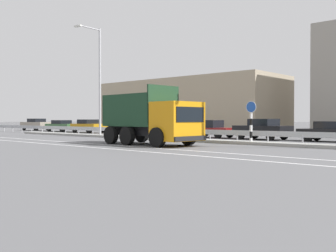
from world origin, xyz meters
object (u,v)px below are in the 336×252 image
object	(u,v)px
parked_car_1	(62,126)
parked_car_6	(262,129)
parked_car_7	(333,131)
parked_car_4	(171,128)
street_lamp_1	(98,76)
parked_car_0	(36,124)
dump_truck	(159,123)
parked_car_5	(211,129)
parked_car_3	(130,126)
median_road_sign	(251,122)
parked_car_2	(89,126)

from	to	relation	value
parked_car_1	parked_car_6	distance (m)	25.82
parked_car_7	parked_car_4	bearing A→B (deg)	-90.03
street_lamp_1	parked_car_0	bearing A→B (deg)	163.67
parked_car_6	dump_truck	bearing A→B (deg)	175.42
parked_car_1	parked_car_5	distance (m)	21.39
street_lamp_1	parked_car_3	distance (m)	7.56
dump_truck	parked_car_5	size ratio (longest dim) A/B	1.66
parked_car_1	parked_car_5	world-z (taller)	parked_car_5
median_road_sign	parked_car_2	bearing A→B (deg)	167.16
parked_car_0	dump_truck	bearing A→B (deg)	-111.63
parked_car_2	parked_car_3	xyz separation A→B (m)	(6.01, 0.39, 0.07)
median_road_sign	parked_car_1	distance (m)	28.52
parked_car_0	parked_car_2	xyz separation A→B (m)	(11.84, -0.59, -0.05)
parked_car_3	parked_car_6	size ratio (longest dim) A/B	1.16
median_road_sign	street_lamp_1	bearing A→B (deg)	-178.86
dump_truck	parked_car_1	distance (m)	26.28
parked_car_0	parked_car_4	xyz separation A→B (m)	(23.07, -0.11, -0.06)
parked_car_0	parked_car_3	world-z (taller)	parked_car_3
median_road_sign	parked_car_7	distance (m)	6.41
parked_car_0	parked_car_3	distance (m)	17.85
parked_car_6	parked_car_5	bearing A→B (deg)	95.41
parked_car_3	parked_car_4	xyz separation A→B (m)	(5.22, 0.09, -0.08)
median_road_sign	parked_car_6	size ratio (longest dim) A/B	0.63
parked_car_2	parked_car_6	size ratio (longest dim) A/B	0.97
parked_car_6	median_road_sign	bearing A→B (deg)	-154.53
parked_car_7	street_lamp_1	bearing A→B (deg)	-70.65
parked_car_6	parked_car_4	bearing A→B (deg)	91.91
parked_car_5	parked_car_2	bearing A→B (deg)	-90.60
dump_truck	parked_car_0	xyz separation A→B (m)	(-30.79, 9.75, -0.47)
parked_car_0	parked_car_7	size ratio (longest dim) A/B	1.05
parked_car_0	parked_car_2	bearing A→B (deg)	-96.93
parked_car_0	parked_car_6	distance (m)	32.12
parked_car_2	parked_car_7	bearing A→B (deg)	88.26
street_lamp_1	parked_car_2	distance (m)	10.97
parked_car_1	parked_car_5	xyz separation A→B (m)	(21.39, -0.26, -0.00)
parked_car_2	parked_car_4	bearing A→B (deg)	89.10
parked_car_4	median_road_sign	bearing A→B (deg)	-112.38
parked_car_3	parked_car_1	bearing A→B (deg)	-88.31
parked_car_4	parked_car_7	xyz separation A→B (m)	(13.81, 0.23, -0.03)
street_lamp_1	parked_car_3	bearing A→B (deg)	113.95
parked_car_3	street_lamp_1	bearing A→B (deg)	25.39
parked_car_4	parked_car_7	bearing A→B (deg)	-84.90
dump_truck	parked_car_6	distance (m)	9.50
street_lamp_1	parked_car_1	xyz separation A→B (m)	(-14.13, 5.73, -4.24)
median_road_sign	parked_car_2	world-z (taller)	median_road_sign
dump_truck	parked_car_4	xyz separation A→B (m)	(-7.71, 9.64, -0.53)
parked_car_2	parked_car_6	xyz separation A→B (m)	(20.28, 0.24, 0.03)
dump_truck	street_lamp_1	world-z (taller)	street_lamp_1
dump_truck	street_lamp_1	size ratio (longest dim) A/B	0.73
street_lamp_1	parked_car_3	world-z (taller)	street_lamp_1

